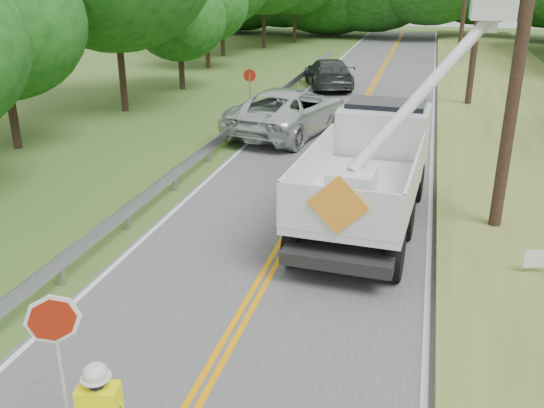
# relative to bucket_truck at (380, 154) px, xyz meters

# --- Properties ---
(road) EXTENTS (7.20, 96.00, 0.03)m
(road) POSITION_rel_bucket_truck_xyz_m (-2.00, 4.06, -1.64)
(road) COLOR #4A494B
(road) RESTS_ON ground
(guardrail) EXTENTS (0.18, 48.00, 0.77)m
(guardrail) POSITION_rel_bucket_truck_xyz_m (-6.01, 4.97, -1.10)
(guardrail) COLOR #9D9EA5
(guardrail) RESTS_ON ground
(utility_poles) EXTENTS (1.60, 43.30, 10.00)m
(utility_poles) POSITION_rel_bucket_truck_xyz_m (3.00, 7.08, 3.62)
(utility_poles) COLOR black
(utility_poles) RESTS_ON ground
(bucket_truck) EXTENTS (4.52, 7.79, 7.36)m
(bucket_truck) POSITION_rel_bucket_truck_xyz_m (0.00, 0.00, 0.00)
(bucket_truck) COLOR black
(bucket_truck) RESTS_ON road
(suv_silver) EXTENTS (4.42, 7.18, 1.86)m
(suv_silver) POSITION_rel_bucket_truck_xyz_m (-4.28, 7.56, -0.70)
(suv_silver) COLOR silver
(suv_silver) RESTS_ON road
(suv_darkgrey) EXTENTS (3.88, 5.93, 1.60)m
(suv_darkgrey) POSITION_rel_bucket_truck_xyz_m (-4.42, 18.06, -0.83)
(suv_darkgrey) COLOR #35383B
(suv_darkgrey) RESTS_ON road
(stop_sign_permanent) EXTENTS (0.53, 0.09, 2.51)m
(stop_sign_permanent) POSITION_rel_bucket_truck_xyz_m (-6.02, 7.87, 0.01)
(stop_sign_permanent) COLOR #9D9EA5
(stop_sign_permanent) RESTS_ON ground
(yard_sign) EXTENTS (0.56, 0.18, 0.82)m
(yard_sign) POSITION_rel_bucket_truck_xyz_m (3.62, -3.42, -1.06)
(yard_sign) COLOR white
(yard_sign) RESTS_ON ground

